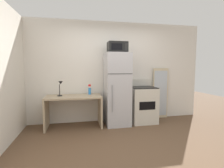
{
  "coord_description": "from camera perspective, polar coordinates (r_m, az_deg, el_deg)",
  "views": [
    {
      "loc": [
        -0.92,
        -2.79,
        1.42
      ],
      "look_at": [
        -0.12,
        1.1,
        1.04
      ],
      "focal_mm": 27.45,
      "sensor_mm": 36.0,
      "label": 1
    }
  ],
  "objects": [
    {
      "name": "ground_plane",
      "position": [
        3.26,
        6.34,
        -20.3
      ],
      "size": [
        12.0,
        12.0,
        0.0
      ],
      "primitive_type": "plane",
      "color": "brown"
    },
    {
      "name": "wall_back_white",
      "position": [
        4.58,
        -0.09,
        4.04
      ],
      "size": [
        5.0,
        0.1,
        2.6
      ],
      "primitive_type": "cube",
      "color": "silver",
      "rests_on": "ground"
    },
    {
      "name": "desk",
      "position": [
        4.2,
        -12.61,
        -6.78
      ],
      "size": [
        1.3,
        0.63,
        0.75
      ],
      "color": "tan",
      "rests_on": "ground"
    },
    {
      "name": "desk_lamp",
      "position": [
        4.17,
        -16.83,
        -0.62
      ],
      "size": [
        0.14,
        0.12,
        0.35
      ],
      "color": "black",
      "rests_on": "desk"
    },
    {
      "name": "spray_bottle",
      "position": [
        4.3,
        -7.46,
        -2.15
      ],
      "size": [
        0.06,
        0.06,
        0.25
      ],
      "color": "#2D8CEA",
      "rests_on": "desk"
    },
    {
      "name": "refrigerator",
      "position": [
        4.24,
        1.67,
        -1.71
      ],
      "size": [
        0.59,
        0.67,
        1.77
      ],
      "color": "#B7B7BC",
      "rests_on": "ground"
    },
    {
      "name": "microwave",
      "position": [
        4.22,
        1.78,
        12.08
      ],
      "size": [
        0.46,
        0.35,
        0.26
      ],
      "color": "black",
      "rests_on": "refrigerator"
    },
    {
      "name": "oven_range",
      "position": [
        4.55,
        10.17,
        -6.65
      ],
      "size": [
        0.64,
        0.61,
        1.1
      ],
      "color": "beige",
      "rests_on": "ground"
    },
    {
      "name": "leaning_mirror",
      "position": [
        4.99,
        15.79,
        -2.96
      ],
      "size": [
        0.44,
        0.03,
        1.4
      ],
      "color": "#C6B793",
      "rests_on": "ground"
    }
  ]
}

